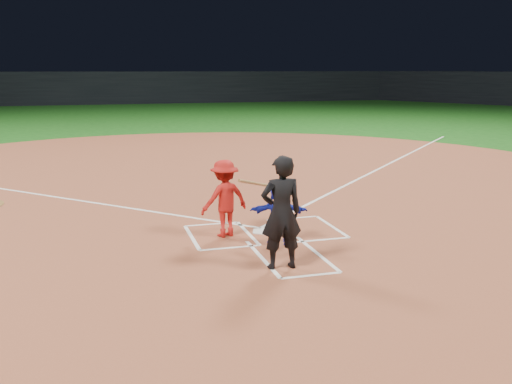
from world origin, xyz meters
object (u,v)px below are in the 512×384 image
object	(u,v)px
batter_at_plate	(225,198)
home_plate	(264,231)
catcher	(279,214)
umpire	(281,213)

from	to	relation	value
batter_at_plate	home_plate	bearing A→B (deg)	3.90
home_plate	catcher	size ratio (longest dim) A/B	0.47
home_plate	catcher	distance (m)	1.11
catcher	umpire	world-z (taller)	umpire
home_plate	batter_at_plate	bearing A→B (deg)	3.90
home_plate	umpire	distance (m)	2.52
umpire	batter_at_plate	xyz separation A→B (m)	(-0.51, 2.22, -0.20)
umpire	batter_at_plate	size ratio (longest dim) A/B	1.24
home_plate	catcher	bearing A→B (deg)	91.80
batter_at_plate	umpire	bearing A→B (deg)	-77.04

